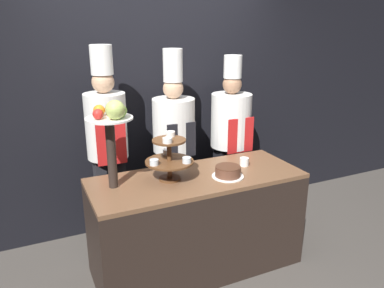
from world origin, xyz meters
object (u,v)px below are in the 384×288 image
at_px(cup_white, 244,162).
at_px(chef_left, 107,143).
at_px(tiered_stand, 169,156).
at_px(cake_round, 228,172).
at_px(chef_center_right, 231,136).
at_px(fruit_pedestal, 111,125).
at_px(chef_center_left, 174,141).

height_order(cup_white, chef_left, chef_left).
relative_size(tiered_stand, cake_round, 1.48).
bearing_deg(cake_round, chef_center_right, 58.26).
relative_size(cup_white, chef_left, 0.04).
bearing_deg(chef_left, cake_round, -41.83).
xyz_separation_m(chef_left, chef_center_right, (1.27, -0.00, -0.09)).
bearing_deg(fruit_pedestal, cup_white, -0.80).
xyz_separation_m(tiered_stand, fruit_pedestal, (-0.44, 0.03, 0.30)).
height_order(chef_center_left, chef_center_right, chef_center_left).
distance_m(tiered_stand, cake_round, 0.50).
bearing_deg(cup_white, chef_center_right, 71.37).
distance_m(cake_round, chef_center_left, 0.76).
xyz_separation_m(fruit_pedestal, cup_white, (1.15, -0.02, -0.46)).
height_order(tiered_stand, chef_left, chef_left).
bearing_deg(chef_center_left, chef_left, -180.00).
bearing_deg(cup_white, fruit_pedestal, 179.20).
height_order(cup_white, chef_center_left, chef_center_left).
bearing_deg(chef_left, cup_white, -27.97).
bearing_deg(chef_center_left, fruit_pedestal, -142.06).
relative_size(tiered_stand, fruit_pedestal, 0.56).
height_order(fruit_pedestal, cake_round, fruit_pedestal).
distance_m(tiered_stand, cup_white, 0.73).
bearing_deg(cake_round, tiered_stand, 162.05).
relative_size(chef_left, chef_center_left, 1.03).
bearing_deg(tiered_stand, fruit_pedestal, 176.27).
bearing_deg(tiered_stand, chef_left, 121.83).
xyz_separation_m(fruit_pedestal, chef_center_right, (1.34, 0.55, -0.40)).
distance_m(tiered_stand, chef_center_left, 0.65).
height_order(fruit_pedestal, chef_center_right, chef_center_right).
bearing_deg(fruit_pedestal, chef_left, 82.40).
relative_size(cup_white, chef_center_left, 0.04).
xyz_separation_m(tiered_stand, chef_center_right, (0.91, 0.58, -0.10)).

